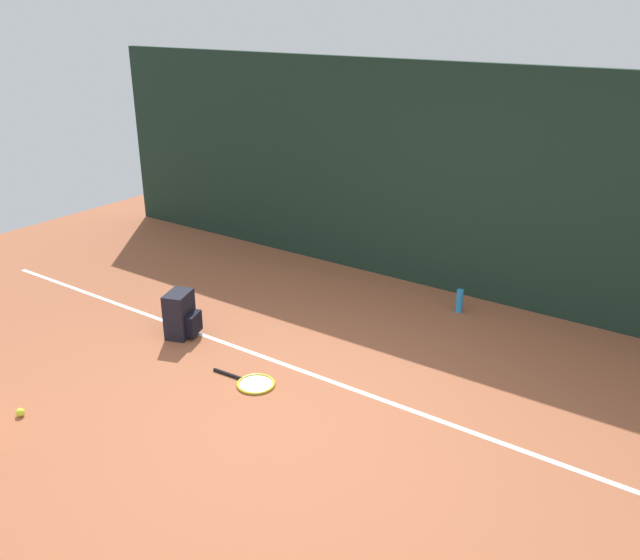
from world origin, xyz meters
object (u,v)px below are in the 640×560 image
object	(u,v)px
backpack	(181,315)
tennis_ball_near_player	(20,412)
water_bottle	(459,301)
tennis_racket	(253,383)

from	to	relation	value
backpack	tennis_ball_near_player	xyz separation A→B (m)	(-0.02, -1.69, -0.18)
water_bottle	tennis_ball_near_player	bearing A→B (deg)	-117.88
tennis_ball_near_player	water_bottle	bearing A→B (deg)	62.12
water_bottle	backpack	bearing A→B (deg)	-133.91
tennis_racket	backpack	size ratio (longest dim) A/B	1.41
tennis_racket	water_bottle	bearing A→B (deg)	67.67
tennis_ball_near_player	water_bottle	distance (m)	4.20
tennis_racket	water_bottle	xyz separation A→B (m)	(0.80, 2.32, 0.11)
backpack	water_bottle	distance (m)	2.80
backpack	water_bottle	bearing A→B (deg)	-64.05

